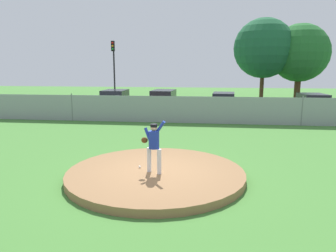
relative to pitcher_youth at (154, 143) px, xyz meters
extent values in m
plane|color=#427A33|center=(0.02, 6.23, -1.17)|extent=(80.00, 80.00, 0.00)
cube|color=#2B2B2D|center=(0.02, 14.73, -1.17)|extent=(44.00, 7.00, 0.01)
cylinder|color=olive|center=(0.02, 0.23, -1.06)|extent=(5.58, 5.58, 0.23)
cylinder|color=silver|center=(-0.16, 0.08, -0.56)|extent=(0.13, 0.13, 0.77)
cylinder|color=silver|center=(0.18, -0.08, -0.56)|extent=(0.13, 0.13, 0.77)
cylinder|color=navy|center=(0.01, 0.00, 0.10)|extent=(0.32, 0.32, 0.54)
cylinder|color=navy|center=(0.19, 0.00, 0.47)|extent=(0.39, 0.25, 0.47)
cylinder|color=navy|center=(-0.17, 0.00, 0.24)|extent=(0.29, 0.20, 0.46)
ellipsoid|color=#4C2D14|center=(-0.29, 0.05, 0.07)|extent=(0.20, 0.12, 0.18)
sphere|color=tan|center=(0.01, 0.00, 0.47)|extent=(0.20, 0.20, 0.20)
cylinder|color=black|center=(0.01, 0.00, 0.54)|extent=(0.21, 0.21, 0.09)
sphere|color=white|center=(-0.53, 0.40, -0.90)|extent=(0.07, 0.07, 0.07)
cube|color=gray|center=(0.02, 10.23, -0.33)|extent=(35.85, 0.03, 1.68)
cylinder|color=slate|center=(-7.15, 10.23, -0.28)|extent=(0.07, 0.07, 1.78)
cylinder|color=slate|center=(7.19, 10.23, -0.28)|extent=(0.07, 0.07, 1.78)
cube|color=silver|center=(-5.52, 14.49, -0.48)|extent=(1.87, 4.33, 0.74)
cube|color=black|center=(-5.52, 14.49, 0.22)|extent=(1.71, 2.39, 0.66)
cylinder|color=black|center=(-5.53, 15.83, -0.85)|extent=(1.90, 0.65, 0.64)
cylinder|color=black|center=(-5.51, 13.16, -0.85)|extent=(1.90, 0.65, 0.64)
cube|color=#161E4C|center=(2.82, 15.12, -0.53)|extent=(2.03, 4.28, 0.65)
cube|color=black|center=(2.82, 15.12, 0.08)|extent=(1.75, 2.40, 0.58)
cylinder|color=black|center=(2.91, 16.41, -0.85)|extent=(1.82, 0.77, 0.64)
cylinder|color=black|center=(2.72, 13.83, -0.85)|extent=(1.82, 0.77, 0.64)
cube|color=#232328|center=(9.21, 14.88, -0.53)|extent=(1.98, 4.44, 0.65)
cube|color=black|center=(9.21, 14.88, 0.09)|extent=(1.77, 2.46, 0.57)
cylinder|color=black|center=(9.17, 16.24, -0.85)|extent=(1.92, 0.70, 0.64)
cylinder|color=black|center=(9.26, 13.52, -0.85)|extent=(1.92, 0.70, 0.64)
cube|color=#A81919|center=(-1.82, 15.16, -0.50)|extent=(2.06, 4.73, 0.70)
cube|color=black|center=(-1.82, 15.16, 0.18)|extent=(1.79, 2.64, 0.68)
cylinder|color=black|center=(-1.73, 16.59, -0.85)|extent=(1.86, 0.76, 0.64)
cylinder|color=black|center=(-1.91, 13.73, -0.85)|extent=(1.86, 0.76, 0.64)
cylinder|color=black|center=(-6.88, 18.99, 1.71)|extent=(0.14, 0.14, 5.76)
cube|color=black|center=(-6.88, 18.81, 4.14)|extent=(0.28, 0.24, 0.90)
sphere|color=red|center=(-6.88, 18.69, 4.41)|extent=(0.18, 0.18, 0.18)
sphere|color=orange|center=(-6.88, 18.69, 4.14)|extent=(0.18, 0.18, 0.18)
sphere|color=green|center=(-6.88, 18.69, 3.87)|extent=(0.18, 0.18, 0.18)
cylinder|color=#4C331E|center=(6.76, 22.21, 0.45)|extent=(0.38, 0.38, 3.25)
sphere|color=#1B5732|center=(6.76, 22.21, 4.05)|extent=(5.61, 5.61, 5.61)
cylinder|color=#4C331E|center=(10.11, 22.37, 0.27)|extent=(0.57, 0.57, 2.89)
sphere|color=#226429|center=(10.11, 22.37, 3.61)|extent=(5.40, 5.40, 5.40)
camera|label=1|loc=(1.58, -9.10, 2.24)|focal=33.53mm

